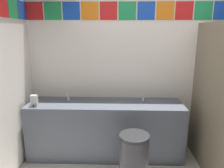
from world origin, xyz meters
name	(u,v)px	position (x,y,z in m)	size (l,w,h in m)	color
wall_back	(152,70)	(0.00, 1.46, 1.27)	(3.80, 0.09, 2.52)	silver
vanity_counter	(105,128)	(-0.72, 1.14, 0.42)	(2.26, 0.57, 0.83)	#4C515B
faucet_left	(68,97)	(-1.28, 1.23, 0.88)	(0.04, 0.10, 0.14)	silver
faucet_right	(143,98)	(-0.15, 1.23, 0.88)	(0.04, 0.10, 0.14)	silver
soap_dispenser	(34,101)	(-1.70, 0.97, 0.91)	(0.09, 0.09, 0.16)	#B7BABF
trash_bin	(134,159)	(-0.33, 0.49, 0.33)	(0.36, 0.36, 0.66)	#333338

